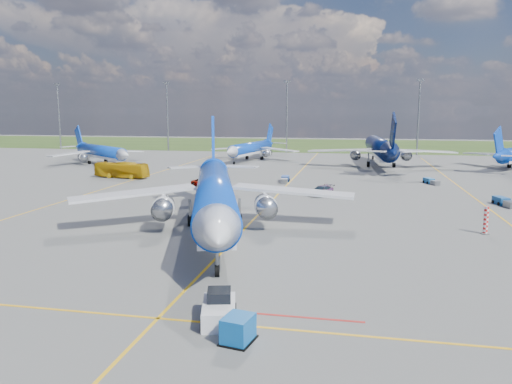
% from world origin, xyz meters
% --- Properties ---
extents(ground, '(400.00, 400.00, 0.00)m').
position_xyz_m(ground, '(0.00, 0.00, 0.00)').
color(ground, '#5C5C59').
rests_on(ground, ground).
extents(grass_strip, '(400.00, 80.00, 0.01)m').
position_xyz_m(grass_strip, '(0.00, 150.00, 0.00)').
color(grass_strip, '#2D4719').
rests_on(grass_strip, ground).
extents(taxiway_lines, '(60.25, 160.00, 0.02)m').
position_xyz_m(taxiway_lines, '(0.17, 27.70, 0.01)').
color(taxiway_lines, '#EFAD14').
rests_on(taxiway_lines, ground).
extents(floodlight_masts, '(202.20, 0.50, 22.70)m').
position_xyz_m(floodlight_masts, '(10.00, 110.00, 12.56)').
color(floodlight_masts, slate).
rests_on(floodlight_masts, ground).
extents(warning_post, '(0.50, 0.50, 3.00)m').
position_xyz_m(warning_post, '(26.00, 8.00, 1.50)').
color(warning_post, red).
rests_on(warning_post, ground).
extents(bg_jet_nw, '(43.39, 42.26, 9.05)m').
position_xyz_m(bg_jet_nw, '(-50.46, 65.65, 0.00)').
color(bg_jet_nw, '#0D41BC').
rests_on(bg_jet_nw, ground).
extents(bg_jet_nnw, '(32.29, 39.21, 9.24)m').
position_xyz_m(bg_jet_nnw, '(-15.83, 83.26, 0.00)').
color(bg_jet_nnw, '#0D41BC').
rests_on(bg_jet_nnw, ground).
extents(bg_jet_n, '(39.92, 50.54, 12.59)m').
position_xyz_m(bg_jet_n, '(17.63, 76.28, 0.00)').
color(bg_jet_n, '#07143E').
rests_on(bg_jet_n, ground).
extents(main_airliner, '(46.74, 54.09, 12.04)m').
position_xyz_m(main_airliner, '(-2.91, 3.31, 0.00)').
color(main_airliner, '#0D41BC').
rests_on(main_airliner, ground).
extents(pushback_tug, '(2.93, 5.60, 1.86)m').
position_xyz_m(pushback_tug, '(3.93, -19.52, 0.75)').
color(pushback_tug, silver).
rests_on(pushback_tug, ground).
extents(uld_container, '(1.86, 2.16, 1.52)m').
position_xyz_m(uld_container, '(5.79, -22.12, 0.76)').
color(uld_container, '#0B54A3').
rests_on(uld_container, ground).
extents(apron_bus, '(11.53, 4.26, 3.14)m').
position_xyz_m(apron_bus, '(-33.54, 42.73, 1.57)').
color(apron_bus, '#C4920B').
rests_on(apron_bus, ground).
extents(service_car_a, '(1.64, 3.45, 1.14)m').
position_xyz_m(service_car_a, '(-15.33, 36.01, 0.57)').
color(service_car_a, '#999999').
rests_on(service_car_a, ground).
extents(service_car_b, '(4.48, 2.35, 1.20)m').
position_xyz_m(service_car_b, '(-14.57, 36.14, 0.60)').
color(service_car_b, '#999999').
rests_on(service_car_b, ground).
extents(service_car_c, '(4.21, 5.62, 1.51)m').
position_xyz_m(service_car_c, '(6.88, 29.61, 0.76)').
color(service_car_c, '#999999').
rests_on(service_car_c, ground).
extents(baggage_tug_w, '(2.43, 4.98, 1.08)m').
position_xyz_m(baggage_tug_w, '(32.64, 26.00, 0.51)').
color(baggage_tug_w, '#174C8C').
rests_on(baggage_tug_w, ground).
extents(baggage_tug_c, '(1.61, 4.90, 1.08)m').
position_xyz_m(baggage_tug_c, '(-0.91, 43.19, 0.51)').
color(baggage_tug_c, navy).
rests_on(baggage_tug_c, ground).
extents(baggage_tug_e, '(2.61, 4.42, 0.97)m').
position_xyz_m(baggage_tug_e, '(25.56, 46.19, 0.45)').
color(baggage_tug_e, '#1A5E9F').
rests_on(baggage_tug_e, ground).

